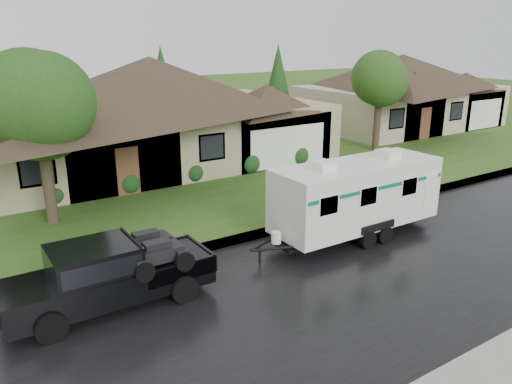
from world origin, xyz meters
The scene contains 11 objects.
ground centered at (0.00, 0.00, 0.00)m, with size 140.00×140.00×0.00m, color #2F541A.
road centered at (0.00, -2.00, 0.01)m, with size 140.00×8.00×0.01m, color black.
curb centered at (0.00, 2.25, 0.07)m, with size 140.00×0.50×0.15m, color gray.
lawn centered at (0.00, 15.00, 0.07)m, with size 140.00×26.00×0.15m, color #2F541A.
house_main centered at (2.29, 13.84, 3.59)m, with size 19.44×10.80×6.90m.
house_neighbor centered at (22.27, 14.34, 3.32)m, with size 15.12×9.72×6.45m.
tree_left_green centered at (-4.80, 7.26, 4.47)m, with size 3.77×3.77×6.23m.
tree_right_green centered at (14.33, 9.45, 4.35)m, with size 3.66×3.66×6.06m.
shrub_row centered at (2.00, 9.30, 0.65)m, with size 13.60×1.00×1.00m.
pickup_truck centered at (-4.89, 0.41, 0.95)m, with size 5.30×2.01×1.77m.
travel_trailer centered at (3.91, 0.41, 1.56)m, with size 6.54×2.30×2.93m.
Camera 1 is at (-7.99, -11.42, 6.80)m, focal length 35.00 mm.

